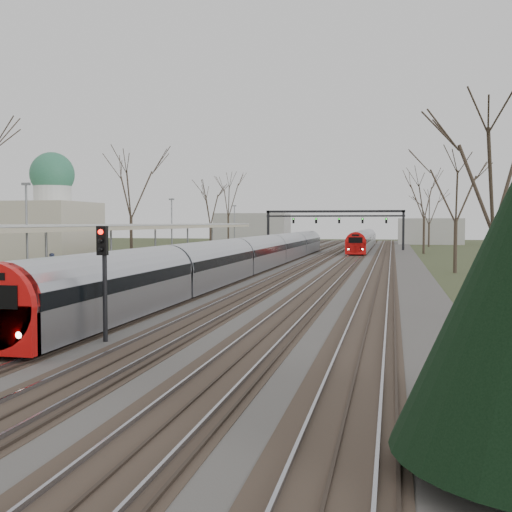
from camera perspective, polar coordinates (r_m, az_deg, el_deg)
The scene contains 12 objects.
track_bed at distance 68.58m, azimuth 4.75°, elevation -0.48°, with size 24.00×160.00×0.22m.
platform at distance 53.65m, azimuth -7.58°, elevation -1.00°, with size 3.50×69.00×1.00m, color #9E9B93.
canopy at distance 49.29m, azimuth -9.37°, elevation 2.62°, with size 4.10×50.00×3.11m.
dome_building at distance 59.42m, azimuth -19.03°, elevation 2.36°, with size 10.00×8.00×10.30m.
signal_gantry at distance 98.28m, azimuth 7.00°, elevation 3.38°, with size 21.00×0.59×6.08m.
tree_west_far at distance 66.31m, azimuth -11.08°, elevation 6.23°, with size 5.50×5.50×11.33m.
tree_east_near at distance 28.30m, azimuth 20.44°, elevation 7.55°, with size 4.50×4.50×9.27m.
tree_east_far at distance 55.22m, azimuth 17.38°, elevation 6.05°, with size 5.00×5.00×10.30m.
train_near at distance 55.27m, azimuth 0.08°, elevation 0.16°, with size 2.62×75.21×3.05m.
train_far at distance 101.88m, azimuth 9.54°, elevation 1.42°, with size 2.62×45.21×3.05m.
passenger at distance 35.78m, azimuth -17.59°, elevation -1.03°, with size 0.58×0.38×1.59m, color navy.
signal_post at distance 22.59m, azimuth -13.39°, elevation -0.87°, with size 0.35×0.45×4.10m.
Camera 1 is at (8.94, -12.90, 4.22)m, focal length 45.00 mm.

